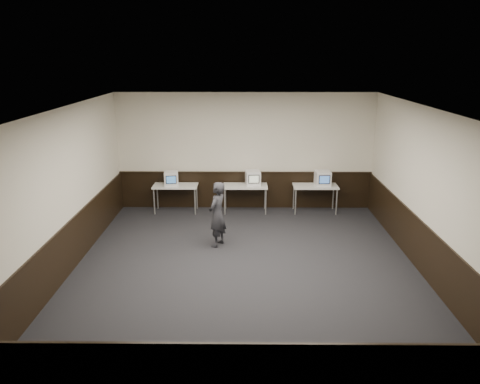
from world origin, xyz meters
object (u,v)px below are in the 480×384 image
emac_right (323,178)px  person (217,214)px  desk_center (245,188)px  desk_right (315,188)px  emac_left (171,179)px  desk_left (175,188)px  emac_center (253,178)px

emac_right → person: 3.61m
person → desk_center: bearing=-170.0°
desk_right → emac_left: emac_left is taller
desk_center → person: 2.46m
desk_center → person: bearing=-104.8°
desk_left → person: 2.69m
desk_center → emac_right: bearing=0.1°
desk_left → emac_center: size_ratio=2.63×
desk_center → desk_right: 1.90m
desk_right → emac_center: (-1.69, 0.05, 0.27)m
emac_left → person: person is taller
emac_left → emac_right: 4.09m
desk_left → emac_left: (-0.10, -0.01, 0.26)m
desk_right → emac_center: size_ratio=2.63×
desk_right → person: 3.47m
desk_left → emac_right: bearing=0.0°
desk_left → emac_right: emac_right is taller
desk_right → emac_left: 3.91m
desk_center → desk_right: (1.90, 0.00, 0.00)m
desk_left → desk_center: (1.90, 0.00, 0.00)m
emac_left → emac_center: size_ratio=0.98×
desk_left → person: person is taller
desk_right → emac_left: (-3.90, -0.01, 0.26)m
emac_left → emac_center: emac_center is taller
emac_center → desk_center: bearing=-174.0°
emac_left → emac_right: (4.09, 0.02, 0.01)m
desk_right → person: person is taller
desk_left → desk_center: bearing=0.0°
desk_right → emac_left: size_ratio=2.69×
emac_left → person: bearing=-68.0°
emac_right → desk_right: bearing=177.2°
emac_left → emac_center: bearing=-6.7°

